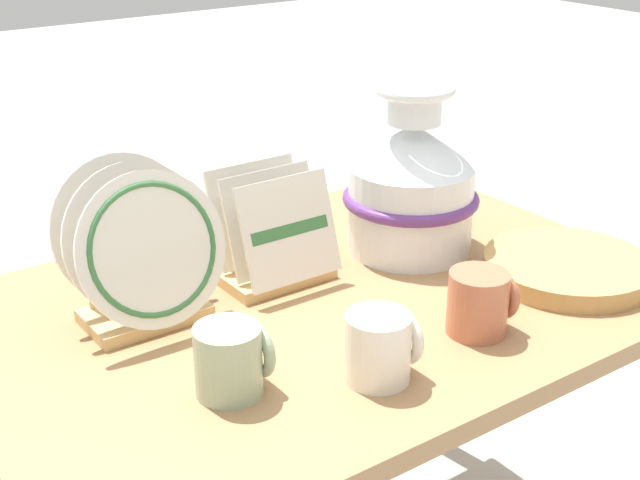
% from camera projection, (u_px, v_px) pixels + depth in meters
% --- Properties ---
extents(display_table, '(1.22, 0.84, 0.72)m').
position_uv_depth(display_table, '(320.00, 341.00, 1.59)').
color(display_table, '#9E754C').
rests_on(display_table, ground_plane).
extents(ceramic_vase, '(0.26, 0.26, 0.33)m').
position_uv_depth(ceramic_vase, '(411.00, 183.00, 1.70)').
color(ceramic_vase, silver).
rests_on(ceramic_vase, display_table).
extents(dish_rack_round_plates, '(0.25, 0.19, 0.27)m').
position_uv_depth(dish_rack_round_plates, '(143.00, 259.00, 1.43)').
color(dish_rack_round_plates, tan).
rests_on(dish_rack_round_plates, display_table).
extents(dish_rack_square_plates, '(0.20, 0.17, 0.20)m').
position_uv_depth(dish_rack_square_plates, '(273.00, 244.00, 1.60)').
color(dish_rack_square_plates, tan).
rests_on(dish_rack_square_plates, display_table).
extents(wicker_charger_stack, '(0.31, 0.31, 0.04)m').
position_uv_depth(wicker_charger_stack, '(568.00, 267.00, 1.63)').
color(wicker_charger_stack, tan).
rests_on(wicker_charger_stack, display_table).
extents(mug_cream_glaze, '(0.11, 0.10, 0.10)m').
position_uv_depth(mug_cream_glaze, '(381.00, 346.00, 1.30)').
color(mug_cream_glaze, silver).
rests_on(mug_cream_glaze, display_table).
extents(mug_terracotta_glaze, '(0.11, 0.10, 0.10)m').
position_uv_depth(mug_terracotta_glaze, '(480.00, 302.00, 1.43)').
color(mug_terracotta_glaze, '#B76647').
rests_on(mug_terracotta_glaze, display_table).
extents(mug_sage_glaze, '(0.11, 0.10, 0.10)m').
position_uv_depth(mug_sage_glaze, '(232.00, 359.00, 1.26)').
color(mug_sage_glaze, '#9EB28E').
rests_on(mug_sage_glaze, display_table).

